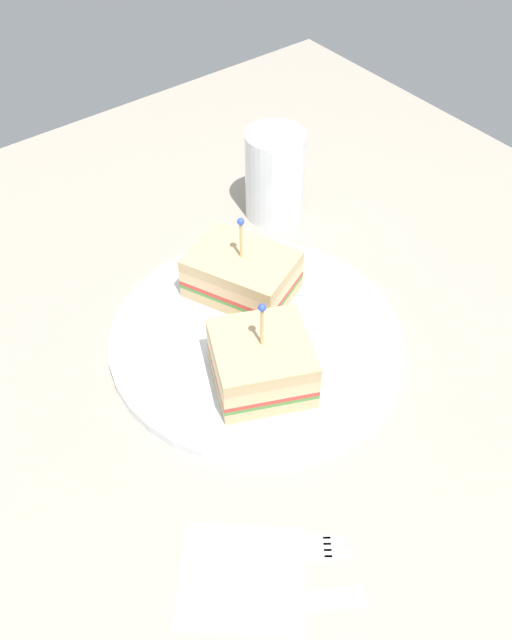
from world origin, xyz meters
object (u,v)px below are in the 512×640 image
(sandwich_half_front, at_px, (262,363))
(sandwich_half_back, at_px, (242,274))
(fork, at_px, (291,547))
(napkin, at_px, (242,577))
(knife, at_px, (290,602))
(drink_glass, at_px, (275,178))
(plate, at_px, (256,338))

(sandwich_half_front, distance_m, sandwich_half_back, 0.12)
(fork, bearing_deg, sandwich_half_back, -119.14)
(napkin, bearing_deg, sandwich_half_front, -132.51)
(sandwich_half_front, height_order, knife, sandwich_half_front)
(fork, bearing_deg, napkin, -5.58)
(napkin, relative_size, fork, 0.94)
(drink_glass, height_order, knife, drink_glass)
(sandwich_half_front, relative_size, sandwich_half_back, 0.90)
(sandwich_half_front, relative_size, napkin, 1.18)
(plate, xyz_separation_m, fork, (0.11, 0.18, -0.00))
(napkin, bearing_deg, sandwich_half_back, -126.85)
(sandwich_half_back, xyz_separation_m, knife, (0.16, 0.27, -0.03))
(sandwich_half_back, relative_size, drink_glass, 1.18)
(drink_glass, relative_size, fork, 1.04)
(sandwich_half_back, bearing_deg, plate, 65.64)
(sandwich_half_back, relative_size, fork, 1.23)
(plate, height_order, napkin, plate)
(drink_glass, xyz_separation_m, knife, (0.28, 0.37, -0.05))
(plate, bearing_deg, sandwich_half_front, 57.35)
(sandwich_half_front, relative_size, drink_glass, 1.06)
(sandwich_half_front, height_order, sandwich_half_back, sandwich_half_front)
(sandwich_half_back, relative_size, knife, 1.11)
(sandwich_half_back, height_order, napkin, sandwich_half_back)
(napkin, height_order, knife, knife)
(sandwich_half_front, height_order, fork, sandwich_half_front)
(drink_glass, height_order, napkin, drink_glass)
(drink_glass, distance_m, fork, 0.42)
(drink_glass, bearing_deg, napkin, 48.34)
(plate, relative_size, drink_glass, 2.72)
(knife, bearing_deg, sandwich_half_front, -121.91)
(sandwich_half_front, xyz_separation_m, sandwich_half_back, (-0.06, -0.11, -0.00))
(sandwich_half_back, distance_m, drink_glass, 0.15)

